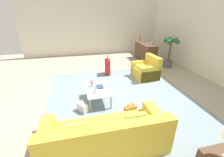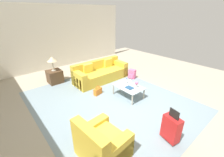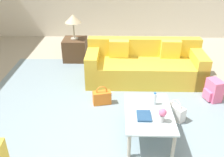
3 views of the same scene
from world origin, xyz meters
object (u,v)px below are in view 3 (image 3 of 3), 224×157
water_bottle (154,99)px  flower_vase (162,114)px  couch (144,66)px  table_lamp (73,19)px  handbag_orange (102,97)px  coffee_table_book (144,116)px  side_table (75,49)px  backpack_pink (213,91)px  handbag_white (175,112)px  coffee_table (148,115)px

water_bottle → flower_vase: (-0.42, -0.05, 0.03)m
couch → table_lamp: bearing=57.7°
flower_vase → couch: bearing=1.4°
flower_vase → table_lamp: 3.48m
flower_vase → handbag_orange: (1.03, 0.88, -0.40)m
coffee_table_book → side_table: size_ratio=0.46×
flower_vase → backpack_pink: (1.22, -1.14, -0.34)m
side_table → table_lamp: 0.75m
flower_vase → side_table: bearing=28.7°
handbag_white → coffee_table_book: bearing=132.4°
water_bottle → couch: bearing=0.0°
water_bottle → side_table: size_ratio=0.37×
flower_vase → side_table: flower_vase is taller
coffee_table_book → coffee_table: bearing=-33.8°
coffee_table_book → flower_vase: flower_vase is taller
side_table → backpack_pink: size_ratio=1.38×
couch → handbag_white: size_ratio=6.59×
couch → backpack_pink: (-0.79, -1.19, -0.11)m
couch → coffee_table: couch is taller
couch → water_bottle: couch is taller
coffee_table → handbag_white: bearing=-50.7°
coffee_table → table_lamp: size_ratio=1.73×
flower_vase → handbag_white: (0.63, -0.35, -0.40)m
flower_vase → backpack_pink: 1.70m
handbag_orange → backpack_pink: size_ratio=0.89×
couch → coffee_table: bearing=176.8°
coffee_table_book → flower_vase: bearing=-113.6°
side_table → handbag_white: size_ratio=1.54×
flower_vase → handbag_white: size_ratio=0.57×
backpack_pink → flower_vase: bearing=136.9°
coffee_table → table_lamp: 3.24m
couch → coffee_table_book: (-1.91, 0.18, 0.12)m
water_bottle → side_table: 3.06m
flower_vase → water_bottle: bearing=6.8°
couch → side_table: couch is taller
water_bottle → side_table: bearing=31.6°
flower_vase → side_table: (3.02, 1.65, -0.26)m
coffee_table → handbag_white: (0.41, -0.50, -0.23)m
handbag_orange → table_lamp: bearing=21.3°
coffee_table_book → table_lamp: table_lamp is taller
flower_vase → handbag_white: flower_vase is taller
coffee_table_book → handbag_orange: size_ratio=0.71×
handbag_orange → backpack_pink: backpack_pink is taller
couch → backpack_pink: bearing=-123.7°
coffee_table → side_table: size_ratio=1.84×
couch → side_table: bearing=57.7°
side_table → handbag_orange: bearing=-158.7°
handbag_white → backpack_pink: bearing=-53.4°
side_table → backpack_pink: bearing=-122.9°
water_bottle → handbag_orange: size_ratio=0.57×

